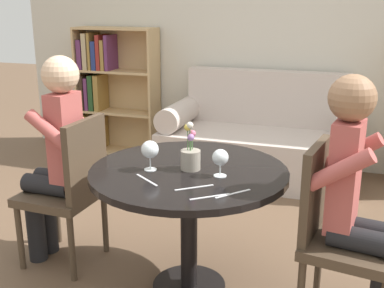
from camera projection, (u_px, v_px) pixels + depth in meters
The scene contains 16 objects.
ground_plane at pixel (189, 288), 2.66m from camera, with size 16.00×16.00×0.00m, color brown.
back_wall at pixel (273, 21), 4.39m from camera, with size 5.20×0.05×2.70m.
round_table at pixel (189, 192), 2.50m from camera, with size 1.02×1.02×0.70m.
couch at pixel (259, 142), 4.30m from camera, with size 1.70×0.80×0.92m.
bookshelf_left at pixel (109, 88), 4.95m from camera, with size 0.84×0.28×1.28m.
chair_left at pixel (71, 186), 2.80m from camera, with size 0.43×0.43×0.90m.
chair_right at pixel (337, 230), 2.26m from camera, with size 0.48×0.48×0.90m.
person_left at pixel (56, 156), 2.78m from camera, with size 0.43×0.35×1.25m.
person_right at pixel (360, 201), 2.16m from camera, with size 0.45×0.38×1.23m.
wine_glass_left at pixel (150, 150), 2.42m from camera, with size 0.09×0.09×0.15m.
wine_glass_right at pixel (220, 158), 2.34m from camera, with size 0.08×0.08×0.14m.
flower_vase at pixel (190, 155), 2.44m from camera, with size 0.10×0.10×0.25m.
knife_left_setting at pixel (147, 180), 2.31m from camera, with size 0.16×0.12×0.00m.
fork_left_setting at pixel (233, 194), 2.14m from camera, with size 0.13×0.15×0.00m.
knife_right_setting at pixel (194, 188), 2.21m from camera, with size 0.15×0.13×0.00m.
fork_right_setting at pixel (210, 197), 2.11m from camera, with size 0.15×0.13×0.00m.
Camera 1 is at (0.77, -2.19, 1.53)m, focal length 45.00 mm.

